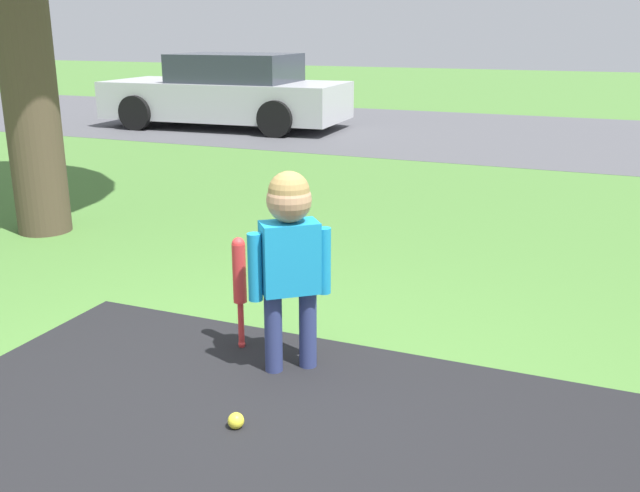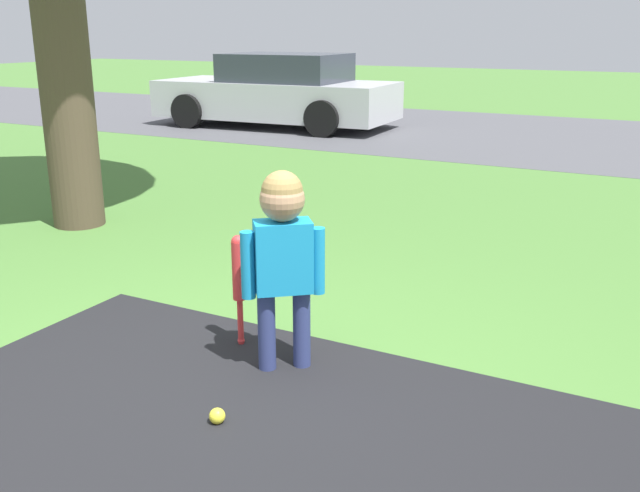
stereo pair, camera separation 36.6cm
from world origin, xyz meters
The scene contains 6 objects.
ground_plane centered at (0.00, 0.00, 0.00)m, with size 60.00×60.00×0.00m, color #477533.
street_strip centered at (0.00, 9.87, 0.00)m, with size 40.00×6.00×0.01m.
child centered at (0.19, 0.59, 0.69)m, with size 0.35×0.31×1.07m.
baseball_bat centered at (-0.18, 0.72, 0.42)m, with size 0.08×0.08×0.65m.
sports_ball centered at (0.21, -0.04, 0.04)m, with size 0.08×0.08×0.08m.
parked_car centered at (-4.90, 8.91, 0.62)m, with size 4.40×2.12×1.30m.
Camera 1 is at (1.65, -2.52, 1.74)m, focal length 40.00 mm.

